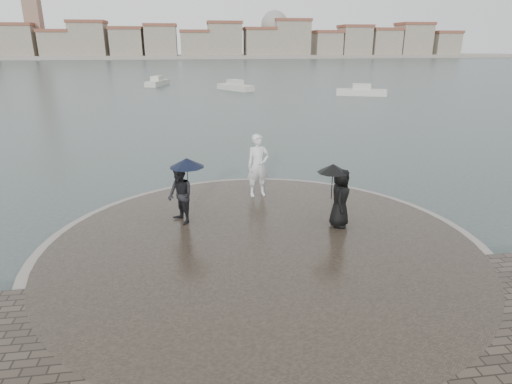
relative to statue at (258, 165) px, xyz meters
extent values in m
plane|color=#2B3835|center=(-0.47, -7.51, -1.50)|extent=(400.00, 400.00, 0.00)
cylinder|color=gray|center=(-0.47, -4.01, -1.34)|extent=(12.50, 12.50, 0.32)
cylinder|color=#2D261E|center=(-0.47, -4.01, -1.32)|extent=(11.90, 11.90, 0.36)
imported|color=silver|center=(0.00, 0.00, 0.00)|extent=(0.91, 0.68, 2.28)
imported|color=black|center=(-2.74, -2.14, -0.24)|extent=(1.03, 1.10, 1.80)
cylinder|color=black|center=(-2.49, -2.04, 0.21)|extent=(0.02, 0.02, 0.90)
cone|color=black|center=(-2.49, -2.04, 0.76)|extent=(1.06, 1.06, 0.28)
imported|color=black|center=(2.03, -3.10, -0.23)|extent=(0.88, 1.04, 1.81)
cylinder|color=black|center=(1.78, -3.00, 0.16)|extent=(0.02, 0.02, 0.90)
cone|color=black|center=(1.78, -3.00, 0.68)|extent=(0.93, 0.93, 0.26)
cube|color=gray|center=(-0.47, 155.49, -0.90)|extent=(260.00, 20.00, 1.20)
cube|color=gray|center=(-60.47, 152.49, 4.00)|extent=(11.00, 10.00, 11.00)
cube|color=brown|center=(-60.47, 152.49, 10.00)|extent=(11.60, 10.60, 1.00)
cube|color=gray|center=(-48.47, 152.49, 3.00)|extent=(10.00, 10.00, 9.00)
cube|color=brown|center=(-48.47, 152.49, 8.00)|extent=(10.60, 10.60, 1.00)
cube|color=gray|center=(-37.47, 152.49, 4.50)|extent=(12.00, 10.00, 12.00)
cube|color=brown|center=(-37.47, 152.49, 11.00)|extent=(12.60, 10.60, 1.00)
cube|color=gray|center=(-24.47, 152.49, 3.50)|extent=(11.00, 10.00, 10.00)
cube|color=brown|center=(-24.47, 152.49, 9.00)|extent=(11.60, 10.60, 1.00)
cube|color=gray|center=(-12.47, 152.49, 4.00)|extent=(11.00, 10.00, 11.00)
cube|color=brown|center=(-12.47, 152.49, 10.00)|extent=(11.60, 10.60, 1.00)
cube|color=gray|center=(-0.47, 152.49, 3.00)|extent=(10.00, 10.00, 9.00)
cube|color=brown|center=(-0.47, 152.49, 8.00)|extent=(10.60, 10.60, 1.00)
cube|color=gray|center=(10.53, 152.49, 4.50)|extent=(12.00, 10.00, 12.00)
cube|color=brown|center=(10.53, 152.49, 11.00)|extent=(12.60, 10.60, 1.00)
cube|color=gray|center=(23.53, 152.49, 3.50)|extent=(11.00, 10.00, 10.00)
cube|color=brown|center=(23.53, 152.49, 9.00)|extent=(11.60, 10.60, 1.00)
cube|color=gray|center=(35.53, 152.49, 5.00)|extent=(13.00, 10.00, 13.00)
cube|color=brown|center=(35.53, 152.49, 12.00)|extent=(13.60, 10.60, 1.00)
cube|color=gray|center=(49.53, 152.49, 3.00)|extent=(10.00, 10.00, 9.00)
cube|color=brown|center=(49.53, 152.49, 8.00)|extent=(10.60, 10.60, 1.00)
cube|color=gray|center=(60.53, 152.49, 4.00)|extent=(11.00, 10.00, 11.00)
cube|color=brown|center=(60.53, 152.49, 10.00)|extent=(11.60, 10.60, 1.00)
cube|color=gray|center=(72.53, 152.49, 3.50)|extent=(11.00, 10.00, 10.00)
cube|color=brown|center=(72.53, 152.49, 9.00)|extent=(11.60, 10.60, 1.00)
cube|color=gray|center=(84.53, 152.49, 4.50)|extent=(12.00, 10.00, 12.00)
cube|color=brown|center=(84.53, 152.49, 11.00)|extent=(12.60, 10.60, 1.00)
cube|color=gray|center=(97.53, 152.49, 3.00)|extent=(10.00, 10.00, 9.00)
cube|color=brown|center=(97.53, 152.49, 8.00)|extent=(10.60, 10.60, 1.00)
cube|color=#846654|center=(-55.47, 154.49, 14.50)|extent=(5.00, 5.00, 32.00)
sphere|color=gray|center=(29.53, 154.49, 10.50)|extent=(10.00, 10.00, 10.00)
cube|color=beige|center=(-6.97, 47.69, -1.25)|extent=(3.15, 5.73, 0.90)
cube|color=beige|center=(-6.97, 47.69, -0.65)|extent=(1.74, 2.26, 0.90)
cube|color=beige|center=(16.68, 32.38, -1.25)|extent=(5.72, 3.34, 0.90)
cube|color=beige|center=(16.68, 32.38, -0.65)|extent=(2.29, 1.80, 0.90)
cube|color=beige|center=(3.15, 40.07, -1.25)|extent=(4.39, 5.46, 0.90)
cube|color=beige|center=(3.15, 40.07, -0.65)|extent=(2.11, 2.33, 0.90)
camera|label=1|loc=(-2.22, -14.67, 4.19)|focal=30.00mm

